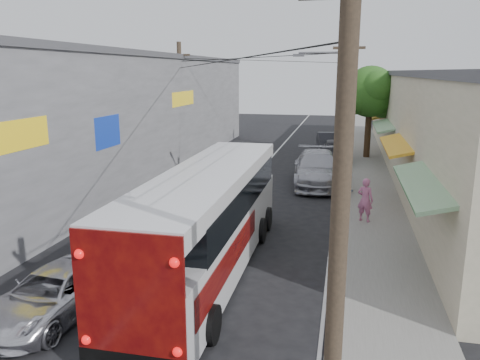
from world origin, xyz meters
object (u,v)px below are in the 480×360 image
(parked_car_far, at_px, (327,141))
(coach_bus, at_px, (210,218))
(parked_suv, at_px, (317,168))
(pedestrian_far, at_px, (347,177))
(jeepney, at_px, (53,293))
(pedestrian_near, at_px, (365,200))
(parked_car_mid, at_px, (335,151))

(parked_car_far, bearing_deg, coach_bus, -103.84)
(coach_bus, bearing_deg, parked_suv, 77.76)
(coach_bus, bearing_deg, pedestrian_far, 68.35)
(jeepney, xyz_separation_m, parked_suv, (5.73, 16.11, 0.31))
(jeepney, bearing_deg, coach_bus, 54.71)
(jeepney, height_order, pedestrian_far, pedestrian_far)
(coach_bus, height_order, pedestrian_near, coach_bus)
(parked_car_mid, height_order, pedestrian_near, pedestrian_near)
(parked_car_mid, bearing_deg, coach_bus, -102.70)
(jeepney, distance_m, parked_car_mid, 23.98)
(parked_suv, distance_m, pedestrian_near, 7.01)
(coach_bus, xyz_separation_m, parked_car_mid, (3.40, 19.37, -0.91))
(jeepney, distance_m, parked_car_far, 29.11)
(jeepney, height_order, parked_suv, parked_suv)
(coach_bus, relative_size, parked_car_mid, 2.46)
(coach_bus, distance_m, parked_car_mid, 19.68)
(coach_bus, xyz_separation_m, parked_car_far, (2.60, 24.83, -1.03))
(parked_car_mid, xyz_separation_m, parked_car_far, (-0.80, 5.47, -0.12))
(jeepney, bearing_deg, parked_car_far, 83.56)
(parked_suv, distance_m, pedestrian_far, 2.26)
(parked_car_far, xyz_separation_m, pedestrian_near, (2.36, -19.03, 0.37))
(parked_car_mid, relative_size, pedestrian_near, 2.53)
(parked_car_far, height_order, pedestrian_near, pedestrian_near)
(jeepney, xyz_separation_m, parked_car_far, (5.73, 28.54, 0.06))
(parked_suv, relative_size, pedestrian_near, 3.45)
(coach_bus, height_order, parked_suv, coach_bus)
(coach_bus, height_order, parked_car_far, coach_bus)
(pedestrian_near, relative_size, pedestrian_far, 1.21)
(jeepney, relative_size, pedestrian_far, 2.90)
(parked_suv, bearing_deg, pedestrian_near, -75.69)
(jeepney, bearing_deg, parked_suv, 75.33)
(parked_car_mid, xyz_separation_m, pedestrian_near, (1.56, -13.56, 0.25))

